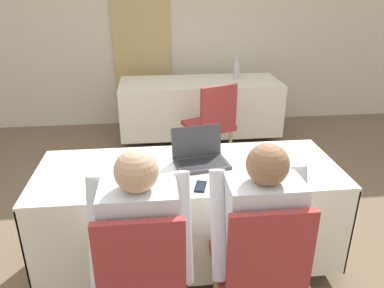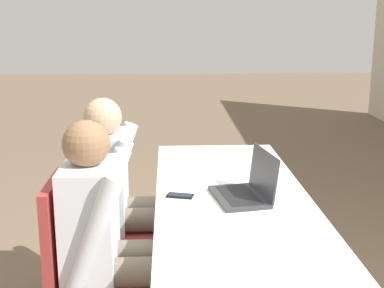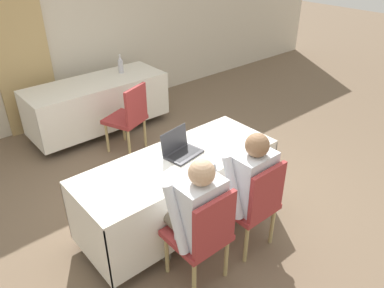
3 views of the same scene
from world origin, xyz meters
name	(u,v)px [view 3 (image 3 of 3)]	position (x,y,z in m)	size (l,w,h in m)	color
ground_plane	(180,222)	(0.00, 0.00, 0.00)	(24.00, 24.00, 0.00)	brown
wall_back	(40,32)	(0.00, 3.00, 1.35)	(12.00, 0.06, 2.70)	beige
curtain_panel	(18,38)	(-0.32, 2.94, 1.33)	(0.74, 0.04, 2.65)	tan
conference_table_near	(179,176)	(0.00, 0.00, 0.56)	(1.94, 0.74, 0.75)	white
conference_table_far	(97,94)	(0.37, 2.30, 0.56)	(1.94, 0.74, 0.75)	white
laptop	(181,150)	(0.08, 0.06, 0.79)	(0.37, 0.30, 0.23)	#333338
cell_phone	(200,169)	(0.04, -0.25, 0.75)	(0.09, 0.14, 0.01)	black
paper_beside_laptop	(157,164)	(-0.19, 0.07, 0.75)	(0.27, 0.33, 0.00)	white
paper_centre_table	(182,149)	(0.15, 0.12, 0.75)	(0.27, 0.34, 0.00)	white
water_bottle	(120,64)	(0.84, 2.38, 0.87)	(0.07, 0.07, 0.27)	#B7B7C1
chair_near_left	(203,234)	(-0.30, -0.68, 0.51)	(0.44, 0.44, 0.91)	tan
chair_near_right	(254,202)	(0.30, -0.68, 0.51)	(0.44, 0.44, 0.91)	tan
chair_far_spare	(129,116)	(0.40, 1.51, 0.51)	(0.57, 0.57, 0.91)	tan
person_checkered_shirt	(194,211)	(-0.30, -0.57, 0.67)	(0.50, 0.52, 1.17)	#665B4C
person_white_shirt	(246,182)	(0.30, -0.57, 0.67)	(0.50, 0.52, 1.17)	#665B4C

